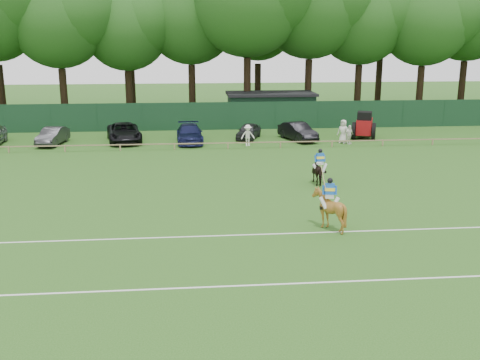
{
  "coord_description": "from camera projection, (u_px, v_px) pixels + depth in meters",
  "views": [
    {
      "loc": [
        -1.99,
        -23.46,
        8.2
      ],
      "look_at": [
        0.5,
        3.0,
        1.4
      ],
      "focal_mm": 42.0,
      "sensor_mm": 36.0,
      "label": 1
    }
  ],
  "objects": [
    {
      "name": "pitch_lines",
      "position": [
        243.0,
        257.0,
        21.46
      ],
      "size": [
        60.0,
        5.1,
        0.01
      ],
      "color": "silver",
      "rests_on": "ground"
    },
    {
      "name": "tractor",
      "position": [
        364.0,
        126.0,
        46.32
      ],
      "size": [
        2.62,
        3.14,
        2.26
      ],
      "rotation": [
        0.0,
        0.0,
        -0.36
      ],
      "color": "maroon",
      "rests_on": "ground"
    },
    {
      "name": "ground",
      "position": [
        235.0,
        228.0,
        24.84
      ],
      "size": [
        160.0,
        160.0,
        0.0
      ],
      "primitive_type": "plane",
      "color": "#1E4C14",
      "rests_on": "ground"
    },
    {
      "name": "hatch_grey",
      "position": [
        249.0,
        131.0,
        46.41
      ],
      "size": [
        2.69,
        3.96,
        1.25
      ],
      "primitive_type": "imported",
      "rotation": [
        0.0,
        0.0,
        -0.36
      ],
      "color": "#2C2D2F",
      "rests_on": "ground"
    },
    {
      "name": "utility_shed",
      "position": [
        271.0,
        108.0,
        53.94
      ],
      "size": [
        8.4,
        4.4,
        3.04
      ],
      "color": "#14331E",
      "rests_on": "ground"
    },
    {
      "name": "rider_chestnut",
      "position": [
        330.0,
        192.0,
        24.27
      ],
      "size": [
        0.93,
        0.66,
        2.05
      ],
      "rotation": [
        0.0,
        0.0,
        2.97
      ],
      "color": "silver",
      "rests_on": "ground"
    },
    {
      "name": "perimeter_fence",
      "position": [
        210.0,
        116.0,
        50.57
      ],
      "size": [
        92.08,
        0.08,
        2.5
      ],
      "color": "#14351E",
      "rests_on": "ground"
    },
    {
      "name": "sedan_navy",
      "position": [
        190.0,
        134.0,
        44.57
      ],
      "size": [
        2.17,
        5.0,
        1.43
      ],
      "primitive_type": "imported",
      "rotation": [
        0.0,
        0.0,
        0.03
      ],
      "color": "#13183D",
      "rests_on": "ground"
    },
    {
      "name": "sedan_grey",
      "position": [
        53.0,
        136.0,
        43.76
      ],
      "size": [
        1.97,
        4.24,
        1.34
      ],
      "primitive_type": "imported",
      "rotation": [
        0.0,
        0.0,
        -0.14
      ],
      "color": "#2A2A2C",
      "rests_on": "ground"
    },
    {
      "name": "pitch_rail",
      "position": [
        215.0,
        143.0,
        42.09
      ],
      "size": [
        62.1,
        0.1,
        0.5
      ],
      "color": "#997F5B",
      "rests_on": "ground"
    },
    {
      "name": "horse_dark",
      "position": [
        320.0,
        171.0,
        32.09
      ],
      "size": [
        0.89,
        1.75,
        1.44
      ],
      "primitive_type": "imported",
      "rotation": [
        0.0,
        0.0,
        3.21
      ],
      "color": "black",
      "rests_on": "ground"
    },
    {
      "name": "spectator_left",
      "position": [
        248.0,
        135.0,
        43.25
      ],
      "size": [
        1.1,
        0.69,
        1.64
      ],
      "primitive_type": "imported",
      "rotation": [
        0.0,
        0.0,
        0.08
      ],
      "color": "white",
      "rests_on": "ground"
    },
    {
      "name": "spectator_right",
      "position": [
        343.0,
        131.0,
        44.32
      ],
      "size": [
        1.08,
        1.04,
        1.87
      ],
      "primitive_type": "imported",
      "rotation": [
        0.0,
        0.0,
        -0.69
      ],
      "color": "silver",
      "rests_on": "ground"
    },
    {
      "name": "tree_row",
      "position": [
        226.0,
        117.0,
        58.78
      ],
      "size": [
        96.0,
        12.0,
        21.0
      ],
      "primitive_type": null,
      "color": "#26561C",
      "rests_on": "ground"
    },
    {
      "name": "estate_black",
      "position": [
        298.0,
        132.0,
        45.59
      ],
      "size": [
        2.82,
        4.63,
        1.44
      ],
      "primitive_type": "imported",
      "rotation": [
        0.0,
        0.0,
        0.32
      ],
      "color": "black",
      "rests_on": "ground"
    },
    {
      "name": "spectator_mid",
      "position": [
        349.0,
        135.0,
        43.99
      ],
      "size": [
        0.94,
        0.77,
        1.5
      ],
      "primitive_type": "imported",
      "rotation": [
        0.0,
        0.0,
        0.55
      ],
      "color": "white",
      "rests_on": "ground"
    },
    {
      "name": "horse_chestnut",
      "position": [
        329.0,
        209.0,
        24.48
      ],
      "size": [
        1.68,
        1.83,
        1.77
      ],
      "primitive_type": "imported",
      "rotation": [
        0.0,
        0.0,
        2.97
      ],
      "color": "brown",
      "rests_on": "ground"
    },
    {
      "name": "suv_black",
      "position": [
        124.0,
        133.0,
        44.86
      ],
      "size": [
        3.41,
        5.77,
        1.51
      ],
      "primitive_type": "imported",
      "rotation": [
        0.0,
        0.0,
        0.18
      ],
      "color": "black",
      "rests_on": "ground"
    },
    {
      "name": "rider_dark",
      "position": [
        320.0,
        160.0,
        31.91
      ],
      "size": [
        0.94,
        0.4,
        1.41
      ],
      "rotation": [
        0.0,
        0.0,
        3.21
      ],
      "color": "silver",
      "rests_on": "ground"
    }
  ]
}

